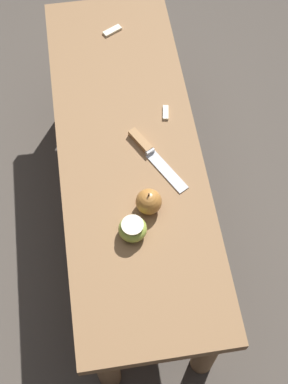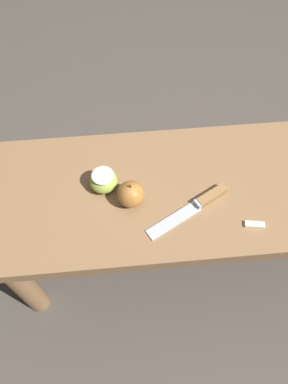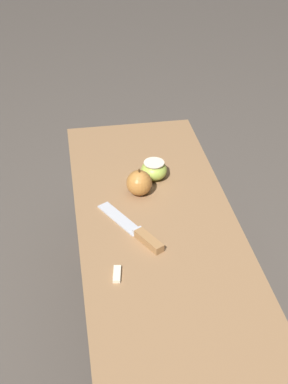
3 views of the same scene
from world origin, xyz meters
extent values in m
plane|color=#4C443D|center=(0.00, 0.00, 0.00)|extent=(8.00, 8.00, 0.00)
cube|color=olive|center=(0.00, 0.00, 0.43)|extent=(1.21, 0.41, 0.04)
cylinder|color=olive|center=(-0.55, -0.14, 0.20)|extent=(0.07, 0.07, 0.41)
cylinder|color=olive|center=(-0.55, 0.14, 0.20)|extent=(0.07, 0.07, 0.41)
cube|color=#B7BABF|center=(-0.11, -0.09, 0.45)|extent=(0.15, 0.10, 0.00)
cube|color=#B7BABF|center=(-0.04, -0.06, 0.46)|extent=(0.02, 0.03, 0.02)
cube|color=#9E7042|center=(0.00, -0.04, 0.46)|extent=(0.09, 0.06, 0.02)
sphere|color=#B27233|center=(-0.21, -0.03, 0.48)|extent=(0.07, 0.07, 0.07)
cylinder|color=#4C3319|center=(-0.21, -0.03, 0.52)|extent=(0.00, 0.00, 0.01)
ellipsoid|color=#9EB747|center=(-0.28, 0.03, 0.47)|extent=(0.07, 0.07, 0.05)
cylinder|color=beige|center=(-0.28, 0.03, 0.50)|extent=(0.06, 0.06, 0.00)
cube|color=beige|center=(0.09, -0.12, 0.45)|extent=(0.05, 0.02, 0.01)
camera|label=1|loc=(-0.86, 0.08, 1.72)|focal=50.00mm
camera|label=2|loc=(-0.22, -0.50, 1.30)|focal=35.00mm
camera|label=3|loc=(0.96, -0.21, 1.29)|focal=50.00mm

